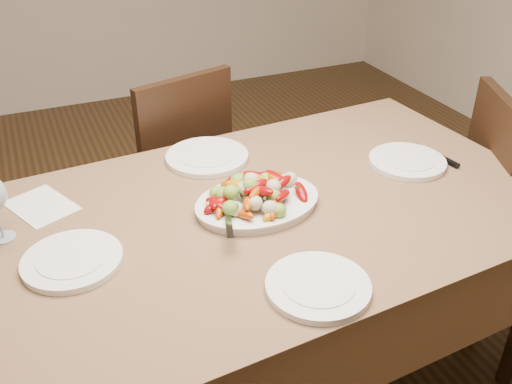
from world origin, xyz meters
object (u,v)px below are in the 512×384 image
at_px(plate_right, 407,162).
at_px(plate_far, 207,157).
at_px(plate_near, 318,287).
at_px(plate_left, 72,261).
at_px(chair_far, 166,170).
at_px(dining_table, 256,306).
at_px(serving_platter, 257,204).

height_order(plate_right, plate_far, same).
bearing_deg(plate_right, plate_near, -142.96).
relative_size(plate_left, plate_near, 1.00).
bearing_deg(chair_far, plate_near, 76.44).
relative_size(dining_table, plate_left, 7.13).
bearing_deg(dining_table, plate_left, -175.23).
relative_size(serving_platter, plate_right, 1.44).
xyz_separation_m(chair_far, plate_left, (-0.48, -0.90, 0.29)).
bearing_deg(plate_right, plate_far, 153.58).
relative_size(chair_far, plate_left, 3.68).
bearing_deg(plate_right, dining_table, -174.33).
height_order(chair_far, plate_right, chair_far).
distance_m(plate_left, plate_near, 0.63).
xyz_separation_m(dining_table, plate_right, (0.59, 0.06, 0.39)).
xyz_separation_m(dining_table, plate_left, (-0.54, -0.04, 0.39)).
bearing_deg(plate_near, chair_far, 92.56).
bearing_deg(plate_near, plate_right, 37.04).
bearing_deg(plate_near, plate_left, 147.23).
bearing_deg(plate_right, chair_far, 129.18).
bearing_deg(serving_platter, plate_right, 4.85).
distance_m(chair_far, plate_right, 1.06).
relative_size(plate_right, plate_near, 1.00).
xyz_separation_m(chair_far, plate_near, (0.06, -1.24, 0.29)).
bearing_deg(dining_table, plate_near, -90.65).
height_order(dining_table, serving_platter, serving_platter).
distance_m(chair_far, plate_left, 1.06).
relative_size(serving_platter, plate_near, 1.44).
bearing_deg(plate_far, serving_platter, -84.34).
relative_size(chair_far, serving_platter, 2.56).
relative_size(plate_left, plate_right, 1.00).
xyz_separation_m(dining_table, chair_far, (-0.06, 0.85, 0.10)).
distance_m(serving_platter, plate_left, 0.55).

